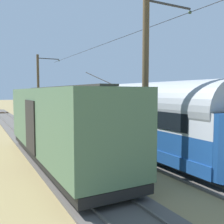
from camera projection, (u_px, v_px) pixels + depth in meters
name	position (u px, v px, depth m)	size (l,w,h in m)	color
ground_plane	(107.00, 140.00, 19.90)	(220.00, 220.00, 0.00)	#937F51
track_streetcar_siding	(156.00, 134.00, 22.55)	(2.80, 80.00, 0.18)	#56514C
track_adjacent_siding	(105.00, 139.00, 20.17)	(2.80, 80.00, 0.18)	#56514C
track_third_siding	(39.00, 145.00, 17.78)	(2.80, 80.00, 0.18)	#56514C
vintage_streetcar	(129.00, 115.00, 16.83)	(2.65, 18.15, 5.36)	#1E4C93
boxcar_adjacent	(59.00, 123.00, 13.34)	(2.96, 12.59, 3.85)	#4C6B4C
catenary_pole_foreground	(39.00, 88.00, 29.33)	(2.69, 0.28, 7.98)	#4C3D28
catenary_pole_mid_near	(147.00, 83.00, 10.95)	(2.69, 0.28, 7.98)	#4C3D28
overhead_wire_run	(179.00, 16.00, 12.41)	(2.48, 45.82, 0.18)	black
switch_stand	(118.00, 116.00, 31.93)	(0.50, 0.30, 1.24)	black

